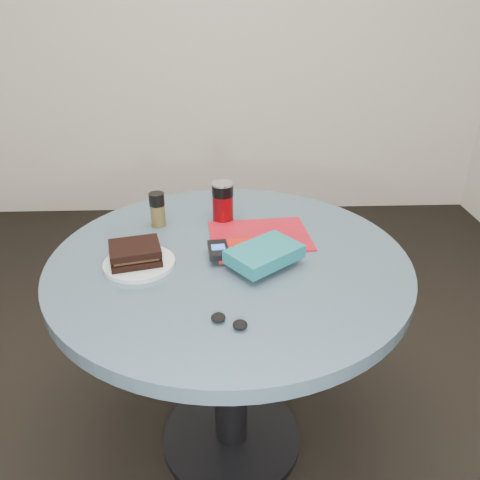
{
  "coord_description": "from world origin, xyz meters",
  "views": [
    {
      "loc": [
        -0.01,
        -1.13,
        1.4
      ],
      "look_at": [
        0.03,
        0.0,
        0.8
      ],
      "focal_mm": 35.0,
      "sensor_mm": 36.0,
      "label": 1
    }
  ],
  "objects_px": {
    "novel": "(264,254)",
    "headphones": "(229,321)",
    "plate": "(139,263)",
    "table": "(230,304)",
    "soda_can": "(223,202)",
    "red_book": "(250,250)",
    "mp3_player": "(218,250)",
    "sandwich": "(135,253)",
    "magazine": "(260,236)",
    "pepper_grinder": "(158,209)"
  },
  "relations": [
    {
      "from": "novel",
      "to": "headphones",
      "type": "distance_m",
      "value": 0.27
    },
    {
      "from": "plate",
      "to": "table",
      "type": "bearing_deg",
      "value": 9.46
    },
    {
      "from": "soda_can",
      "to": "novel",
      "type": "height_order",
      "value": "soda_can"
    },
    {
      "from": "table",
      "to": "novel",
      "type": "bearing_deg",
      "value": -32.9
    },
    {
      "from": "plate",
      "to": "soda_can",
      "type": "xyz_separation_m",
      "value": [
        0.23,
        0.27,
        0.06
      ]
    },
    {
      "from": "red_book",
      "to": "mp3_player",
      "type": "distance_m",
      "value": 0.09
    },
    {
      "from": "sandwich",
      "to": "novel",
      "type": "bearing_deg",
      "value": -3.98
    },
    {
      "from": "plate",
      "to": "red_book",
      "type": "bearing_deg",
      "value": 9.01
    },
    {
      "from": "plate",
      "to": "mp3_player",
      "type": "xyz_separation_m",
      "value": [
        0.21,
        0.03,
        0.02
      ]
    },
    {
      "from": "magazine",
      "to": "red_book",
      "type": "xyz_separation_m",
      "value": [
        -0.03,
        -0.11,
        0.01
      ]
    },
    {
      "from": "pepper_grinder",
      "to": "magazine",
      "type": "height_order",
      "value": "pepper_grinder"
    },
    {
      "from": "table",
      "to": "headphones",
      "type": "xyz_separation_m",
      "value": [
        -0.01,
        -0.3,
        0.17
      ]
    },
    {
      "from": "sandwich",
      "to": "magazine",
      "type": "relative_size",
      "value": 0.53
    },
    {
      "from": "plate",
      "to": "headphones",
      "type": "bearing_deg",
      "value": -48.06
    },
    {
      "from": "novel",
      "to": "magazine",
      "type": "bearing_deg",
      "value": 51.63
    },
    {
      "from": "sandwich",
      "to": "magazine",
      "type": "height_order",
      "value": "sandwich"
    },
    {
      "from": "red_book",
      "to": "soda_can",
      "type": "bearing_deg",
      "value": 107.78
    },
    {
      "from": "red_book",
      "to": "mp3_player",
      "type": "bearing_deg",
      "value": -167.53
    },
    {
      "from": "red_book",
      "to": "headphones",
      "type": "height_order",
      "value": "red_book"
    },
    {
      "from": "magazine",
      "to": "red_book",
      "type": "relative_size",
      "value": 1.67
    },
    {
      "from": "table",
      "to": "pepper_grinder",
      "type": "height_order",
      "value": "pepper_grinder"
    },
    {
      "from": "mp3_player",
      "to": "red_book",
      "type": "bearing_deg",
      "value": 12.91
    },
    {
      "from": "table",
      "to": "sandwich",
      "type": "distance_m",
      "value": 0.32
    },
    {
      "from": "sandwich",
      "to": "mp3_player",
      "type": "xyz_separation_m",
      "value": [
        0.22,
        0.02,
        -0.01
      ]
    },
    {
      "from": "headphones",
      "to": "magazine",
      "type": "bearing_deg",
      "value": 76.64
    },
    {
      "from": "table",
      "to": "magazine",
      "type": "xyz_separation_m",
      "value": [
        0.09,
        0.11,
        0.17
      ]
    },
    {
      "from": "headphones",
      "to": "soda_can",
      "type": "bearing_deg",
      "value": 91.03
    },
    {
      "from": "pepper_grinder",
      "to": "red_book",
      "type": "bearing_deg",
      "value": -35.06
    },
    {
      "from": "magazine",
      "to": "red_book",
      "type": "height_order",
      "value": "red_book"
    },
    {
      "from": "table",
      "to": "pepper_grinder",
      "type": "distance_m",
      "value": 0.37
    },
    {
      "from": "soda_can",
      "to": "mp3_player",
      "type": "relative_size",
      "value": 1.27
    },
    {
      "from": "pepper_grinder",
      "to": "headphones",
      "type": "xyz_separation_m",
      "value": [
        0.21,
        -0.51,
        -0.05
      ]
    },
    {
      "from": "table",
      "to": "headphones",
      "type": "relative_size",
      "value": 10.72
    },
    {
      "from": "mp3_player",
      "to": "table",
      "type": "bearing_deg",
      "value": 23.44
    },
    {
      "from": "soda_can",
      "to": "sandwich",
      "type": "bearing_deg",
      "value": -131.22
    },
    {
      "from": "sandwich",
      "to": "pepper_grinder",
      "type": "xyz_separation_m",
      "value": [
        0.03,
        0.24,
        0.02
      ]
    },
    {
      "from": "soda_can",
      "to": "mp3_player",
      "type": "bearing_deg",
      "value": -93.34
    },
    {
      "from": "magazine",
      "to": "mp3_player",
      "type": "xyz_separation_m",
      "value": [
        -0.12,
        -0.13,
        0.03
      ]
    },
    {
      "from": "table",
      "to": "mp3_player",
      "type": "height_order",
      "value": "mp3_player"
    },
    {
      "from": "magazine",
      "to": "headphones",
      "type": "distance_m",
      "value": 0.43
    },
    {
      "from": "red_book",
      "to": "headphones",
      "type": "relative_size",
      "value": 1.9
    },
    {
      "from": "red_book",
      "to": "sandwich",
      "type": "bearing_deg",
      "value": -172.53
    },
    {
      "from": "magazine",
      "to": "mp3_player",
      "type": "bearing_deg",
      "value": -139.41
    },
    {
      "from": "pepper_grinder",
      "to": "novel",
      "type": "height_order",
      "value": "pepper_grinder"
    },
    {
      "from": "novel",
      "to": "mp3_player",
      "type": "xyz_separation_m",
      "value": [
        -0.12,
        0.05,
        -0.01
      ]
    },
    {
      "from": "sandwich",
      "to": "plate",
      "type": "bearing_deg",
      "value": -28.28
    },
    {
      "from": "red_book",
      "to": "pepper_grinder",
      "type": "bearing_deg",
      "value": 144.5
    },
    {
      "from": "soda_can",
      "to": "magazine",
      "type": "bearing_deg",
      "value": -47.91
    },
    {
      "from": "red_book",
      "to": "magazine",
      "type": "bearing_deg",
      "value": 71.6
    },
    {
      "from": "soda_can",
      "to": "plate",
      "type": "bearing_deg",
      "value": -129.67
    }
  ]
}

